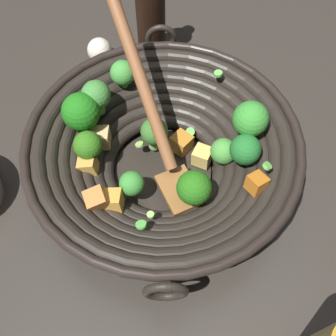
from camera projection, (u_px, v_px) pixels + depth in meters
The scene contains 4 objects.
ground_plane at pixel (164, 173), 0.64m from camera, with size 4.00×4.00×0.00m, color #332D28.
wok at pixel (163, 150), 0.59m from camera, with size 0.44×0.40×0.22m.
soy_sauce_bottle at pixel (151, 20), 0.71m from camera, with size 0.05×0.05×0.20m.
garlic_bulb at pixel (100, 50), 0.75m from camera, with size 0.05×0.05×0.05m, color silver.
Camera 1 is at (0.32, -0.04, 0.55)m, focal length 42.23 mm.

